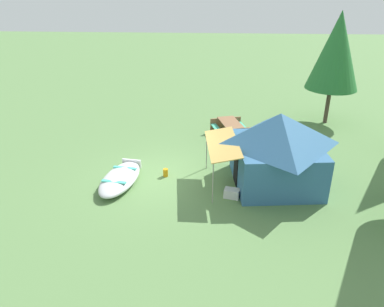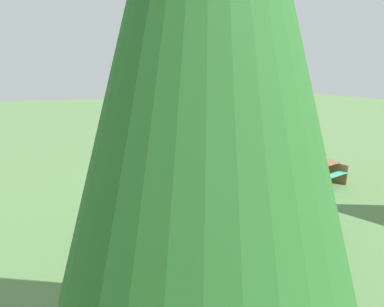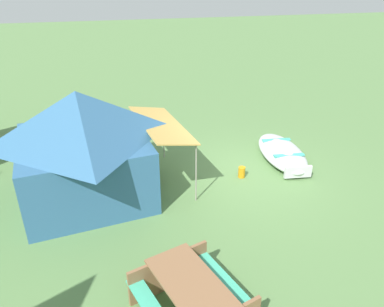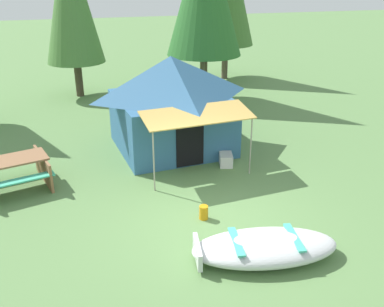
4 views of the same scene
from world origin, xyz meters
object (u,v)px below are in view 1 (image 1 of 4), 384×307
at_px(cooler_box, 232,193).
at_px(fuel_can, 166,173).
at_px(pine_tree_back_right, 336,51).
at_px(canvas_cabin_tent, 277,148).
at_px(beached_rowboat, 120,178).
at_px(picnic_table, 230,128).

bearing_deg(cooler_box, fuel_can, -118.96).
distance_m(cooler_box, pine_tree_back_right, 9.80).
bearing_deg(canvas_cabin_tent, beached_rowboat, -85.68).
height_order(cooler_box, pine_tree_back_right, pine_tree_back_right).
relative_size(canvas_cabin_tent, picnic_table, 2.14).
height_order(beached_rowboat, canvas_cabin_tent, canvas_cabin_tent).
bearing_deg(cooler_box, canvas_cabin_tent, 125.04).
xyz_separation_m(picnic_table, fuel_can, (3.99, -2.54, -0.32)).
bearing_deg(beached_rowboat, canvas_cabin_tent, 94.32).
bearing_deg(beached_rowboat, pine_tree_back_right, 127.41).
xyz_separation_m(canvas_cabin_tent, cooler_box, (1.10, -1.57, -1.23)).
distance_m(picnic_table, fuel_can, 4.74).
xyz_separation_m(canvas_cabin_tent, pine_tree_back_right, (-6.53, 3.51, 2.24)).
bearing_deg(fuel_can, beached_rowboat, -66.77).
height_order(beached_rowboat, picnic_table, picnic_table).
relative_size(beached_rowboat, fuel_can, 9.32).
bearing_deg(canvas_cabin_tent, fuel_can, -93.58).
distance_m(picnic_table, cooler_box, 5.35).
bearing_deg(picnic_table, pine_tree_back_right, 114.72).
bearing_deg(pine_tree_back_right, cooler_box, -33.62).
bearing_deg(beached_rowboat, fuel_can, 113.23).
height_order(cooler_box, fuel_can, cooler_box).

